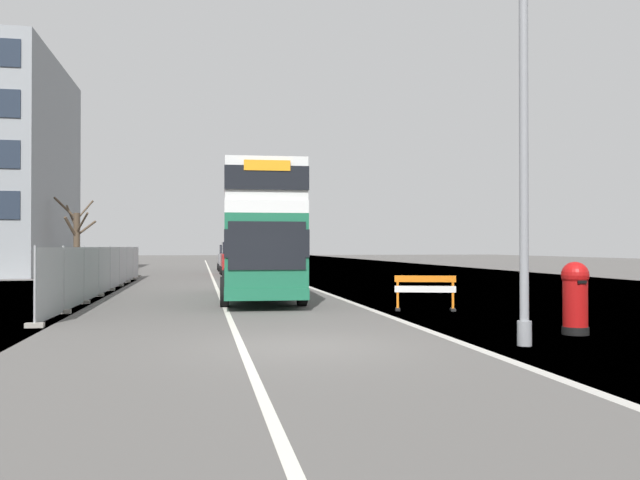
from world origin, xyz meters
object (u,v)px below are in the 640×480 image
object	(u,v)px
lamppost_foreground	(524,152)
car_receding_far	(230,259)
roadworks_barrier	(425,288)
car_receding_mid	(234,259)
car_oncoming_near	(242,262)
red_pillar_postbox	(575,295)
double_decker_bus	(259,232)

from	to	relation	value
lamppost_foreground	car_receding_far	size ratio (longest dim) A/B	1.81
car_receding_far	roadworks_barrier	bearing A→B (deg)	-82.79
car_receding_mid	car_oncoming_near	bearing A→B (deg)	-88.61
red_pillar_postbox	car_receding_far	bearing A→B (deg)	98.24
roadworks_barrier	car_receding_mid	xyz separation A→B (m)	(-4.46, 27.66, 0.38)
car_receding_mid	red_pillar_postbox	bearing A→B (deg)	-79.94
lamppost_foreground	red_pillar_postbox	xyz separation A→B (m)	(1.96, 1.35, -2.99)
car_receding_mid	lamppost_foreground	bearing A→B (deg)	-83.48
double_decker_bus	red_pillar_postbox	size ratio (longest dim) A/B	6.30
double_decker_bus	lamppost_foreground	bearing A→B (deg)	-71.86
double_decker_bus	car_oncoming_near	world-z (taller)	double_decker_bus
lamppost_foreground	car_receding_mid	size ratio (longest dim) A/B	2.13
lamppost_foreground	car_oncoming_near	xyz separation A→B (m)	(-3.83, 28.60, -2.83)
red_pillar_postbox	car_oncoming_near	world-z (taller)	car_oncoming_near
lamppost_foreground	roadworks_barrier	distance (m)	7.87
double_decker_bus	red_pillar_postbox	world-z (taller)	double_decker_bus
lamppost_foreground	car_receding_far	world-z (taller)	lamppost_foreground
lamppost_foreground	car_receding_mid	distance (m)	35.17
lamppost_foreground	double_decker_bus	bearing A→B (deg)	108.14
lamppost_foreground	roadworks_barrier	size ratio (longest dim) A/B	4.37
lamppost_foreground	car_receding_far	bearing A→B (deg)	95.34
red_pillar_postbox	roadworks_barrier	bearing A→B (deg)	104.26
roadworks_barrier	car_oncoming_near	world-z (taller)	car_oncoming_near
car_receding_mid	car_receding_far	distance (m)	7.07
double_decker_bus	car_receding_mid	xyz separation A→B (m)	(0.18, 22.12, -1.46)
lamppost_foreground	car_receding_far	distance (m)	42.18
double_decker_bus	car_oncoming_near	size ratio (longest dim) A/B	2.30
red_pillar_postbox	car_oncoming_near	size ratio (longest dim) A/B	0.37
red_pillar_postbox	car_receding_mid	xyz separation A→B (m)	(-5.94, 33.48, 0.17)
car_oncoming_near	lamppost_foreground	bearing A→B (deg)	-82.37
double_decker_bus	car_oncoming_near	distance (m)	15.96
double_decker_bus	red_pillar_postbox	xyz separation A→B (m)	(6.12, -11.36, -1.63)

